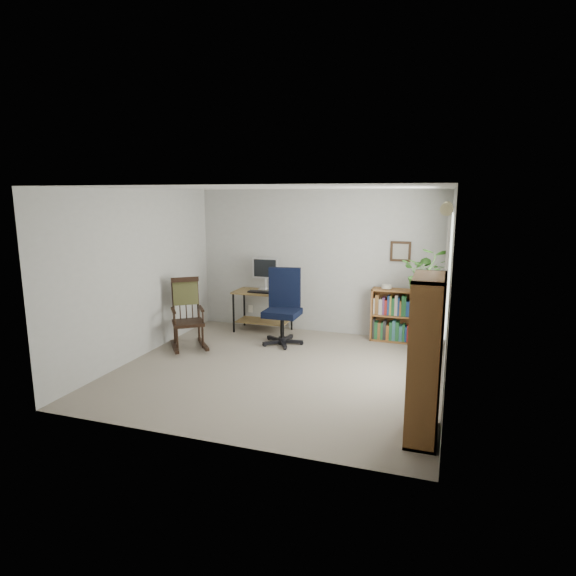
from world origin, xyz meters
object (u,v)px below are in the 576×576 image
(office_chair, at_px, (282,307))
(tall_bookshelf, at_px, (425,358))
(desk, at_px, (263,311))
(low_bookshelf, at_px, (397,316))
(rocking_chair, at_px, (188,313))

(office_chair, bearing_deg, tall_bookshelf, -55.36)
(desk, bearing_deg, low_bookshelf, 3.06)
(office_chair, bearing_deg, low_bookshelf, 13.81)
(office_chair, height_order, rocking_chair, office_chair)
(low_bookshelf, bearing_deg, office_chair, -156.93)
(rocking_chair, height_order, low_bookshelf, rocking_chair)
(rocking_chair, relative_size, tall_bookshelf, 0.69)
(desk, distance_m, rocking_chair, 1.45)
(desk, height_order, tall_bookshelf, tall_bookshelf)
(office_chair, bearing_deg, desk, 123.87)
(desk, relative_size, rocking_chair, 0.89)
(office_chair, bearing_deg, rocking_chair, -163.07)
(desk, height_order, rocking_chair, rocking_chair)
(office_chair, height_order, tall_bookshelf, tall_bookshelf)
(rocking_chair, xyz_separation_m, tall_bookshelf, (3.55, -1.70, 0.25))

